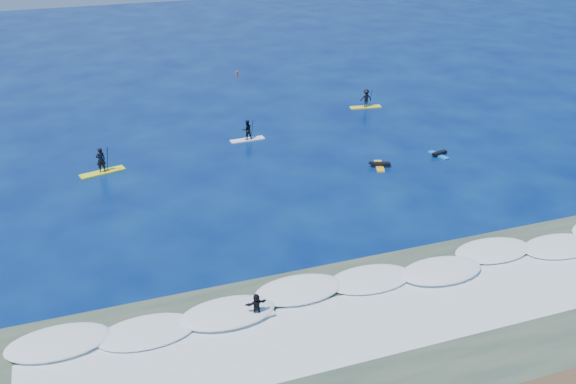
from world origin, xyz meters
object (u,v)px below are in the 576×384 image
object	(u,v)px
sup_paddler_left	(101,164)
wave_surfer	(257,306)
marker_buoy	(237,73)
sup_paddler_center	(247,132)
prone_paddler_far	(439,154)
prone_paddler_near	(379,165)
sup_paddler_right	(366,99)

from	to	relation	value
sup_paddler_left	wave_surfer	xyz separation A→B (m)	(5.63, -20.40, 0.03)
sup_paddler_left	wave_surfer	world-z (taller)	sup_paddler_left
marker_buoy	sup_paddler_center	bearing A→B (deg)	-102.91
prone_paddler_far	marker_buoy	size ratio (longest dim) A/B	3.36
wave_surfer	prone_paddler_near	bearing A→B (deg)	42.40
sup_paddler_center	prone_paddler_near	world-z (taller)	sup_paddler_center
wave_surfer	marker_buoy	xyz separation A→B (m)	(10.61, 42.07, -0.50)
sup_paddler_right	wave_surfer	size ratio (longest dim) A/B	1.65
sup_paddler_right	sup_paddler_left	bearing A→B (deg)	-155.62
sup_paddler_center	marker_buoy	size ratio (longest dim) A/B	4.97
prone_paddler_near	marker_buoy	distance (m)	27.71
wave_surfer	prone_paddler_far	bearing A→B (deg)	33.99
sup_paddler_right	marker_buoy	distance (m)	17.00
prone_paddler_far	wave_surfer	bearing A→B (deg)	114.02
sup_paddler_left	prone_paddler_far	world-z (taller)	sup_paddler_left
prone_paddler_near	sup_paddler_left	bearing A→B (deg)	93.06
sup_paddler_right	prone_paddler_far	size ratio (longest dim) A/B	1.54
sup_paddler_right	prone_paddler_far	distance (m)	12.44
prone_paddler_near	sup_paddler_center	bearing A→B (deg)	62.24
sup_paddler_left	sup_paddler_right	world-z (taller)	sup_paddler_left
sup_paddler_right	prone_paddler_near	size ratio (longest dim) A/B	1.40
sup_paddler_left	prone_paddler_near	world-z (taller)	sup_paddler_left
sup_paddler_left	prone_paddler_far	bearing A→B (deg)	-26.37
prone_paddler_far	wave_surfer	size ratio (longest dim) A/B	1.07
sup_paddler_center	prone_paddler_near	distance (m)	11.58
sup_paddler_right	sup_paddler_center	bearing A→B (deg)	-152.90
prone_paddler_near	wave_surfer	world-z (taller)	wave_surfer
sup_paddler_left	marker_buoy	world-z (taller)	sup_paddler_left
sup_paddler_left	marker_buoy	xyz separation A→B (m)	(16.24, 21.67, -0.46)
sup_paddler_right	prone_paddler_far	world-z (taller)	sup_paddler_right
sup_paddler_right	wave_surfer	bearing A→B (deg)	-116.27
sup_paddler_left	sup_paddler_center	xyz separation A→B (m)	(11.88, 2.68, 0.03)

